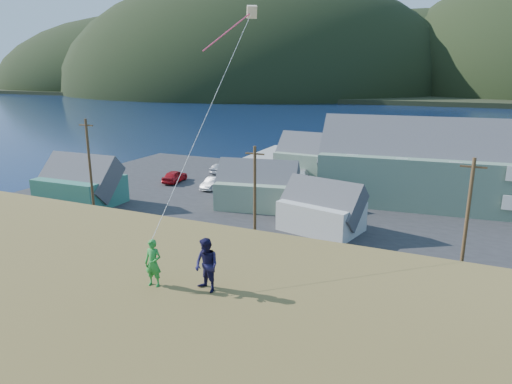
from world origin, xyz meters
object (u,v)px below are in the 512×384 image
wharf (335,160)px  kite_flyer_green (153,263)px  shed_palegreen_far (317,157)px  shed_teal (80,183)px  kite_flyer_navy (207,265)px  shed_white (322,208)px  shed_palegreen_near (257,186)px  lodge (476,168)px

wharf → kite_flyer_green: kite_flyer_green is taller
shed_palegreen_far → wharf: bearing=95.0°
shed_teal → kite_flyer_navy: size_ratio=4.83×
wharf → shed_white: 32.92m
shed_white → kite_flyer_navy: (3.68, -26.43, 5.88)m
wharf → kite_flyer_green: 60.07m
wharf → kite_flyer_navy: bearing=-79.5°
shed_palegreen_near → shed_white: size_ratio=1.15×
wharf → shed_teal: shed_teal is taller
shed_white → kite_flyer_green: 27.51m
shed_teal → shed_palegreen_far: bearing=49.3°
kite_flyer_green → kite_flyer_navy: size_ratio=0.90×
kite_flyer_green → shed_teal: bearing=132.9°
shed_palegreen_far → kite_flyer_green: 48.97m
shed_teal → lodge: bearing=21.3°
kite_flyer_green → kite_flyer_navy: (1.80, 0.40, 0.09)m
lodge → shed_palegreen_near: size_ratio=3.54×
lodge → shed_palegreen_near: 22.96m
shed_palegreen_far → shed_palegreen_near: bearing=-91.6°
kite_flyer_green → kite_flyer_navy: bearing=6.4°
shed_white → kite_flyer_navy: bearing=-69.0°
lodge → shed_palegreen_far: lodge is taller
kite_flyer_green → shed_white: bearing=87.9°
shed_teal → kite_flyer_navy: kite_flyer_navy is taller
shed_palegreen_near → shed_white: bearing=-38.3°
lodge → kite_flyer_navy: bearing=-107.8°
lodge → shed_white: lodge is taller
shed_teal → kite_flyer_navy: bearing=-40.3°
kite_flyer_navy → lodge: bearing=98.1°
wharf → kite_flyer_navy: size_ratio=14.54×
shed_palegreen_near → shed_white: 9.41m
wharf → kite_flyer_green: (9.09, -58.90, 7.56)m
shed_palegreen_far → shed_white: bearing=-68.5°
lodge → kite_flyer_green: bearing=-110.1°
kite_flyer_green → kite_flyer_navy: 1.85m
wharf → shed_teal: 39.47m
lodge → kite_flyer_navy: size_ratio=18.38×
shed_teal → shed_white: (26.09, 2.53, -0.28)m
shed_teal → kite_flyer_green: bearing=-42.5°
lodge → kite_flyer_green: 42.11m
shed_white → shed_palegreen_far: bearing=121.1°
kite_flyer_navy → shed_palegreen_near: bearing=131.8°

